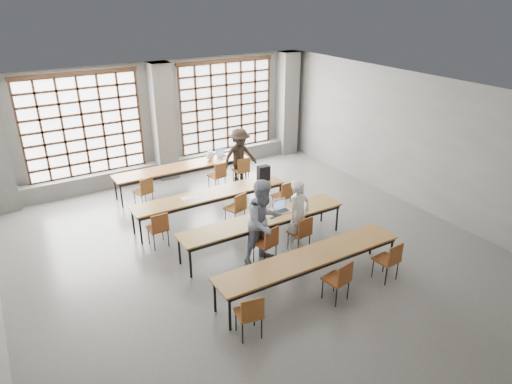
# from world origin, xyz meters

# --- Properties ---
(floor) EXTENTS (11.00, 11.00, 0.00)m
(floor) POSITION_xyz_m (0.00, 0.00, 0.00)
(floor) COLOR #52524F
(floor) RESTS_ON ground
(ceiling) EXTENTS (11.00, 11.00, 0.00)m
(ceiling) POSITION_xyz_m (0.00, 0.00, 3.50)
(ceiling) COLOR silver
(ceiling) RESTS_ON floor
(wall_back) EXTENTS (10.00, 0.00, 10.00)m
(wall_back) POSITION_xyz_m (0.00, 5.50, 1.75)
(wall_back) COLOR #5D5D5B
(wall_back) RESTS_ON floor
(wall_front) EXTENTS (10.00, 0.00, 10.00)m
(wall_front) POSITION_xyz_m (0.00, -5.50, 1.75)
(wall_front) COLOR #5D5D5B
(wall_front) RESTS_ON floor
(wall_right) EXTENTS (0.00, 11.00, 11.00)m
(wall_right) POSITION_xyz_m (5.00, 0.00, 1.75)
(wall_right) COLOR #5D5D5B
(wall_right) RESTS_ON floor
(column_mid) EXTENTS (0.60, 0.55, 3.50)m
(column_mid) POSITION_xyz_m (0.00, 5.22, 1.75)
(column_mid) COLOR #565653
(column_mid) RESTS_ON floor
(column_right) EXTENTS (0.60, 0.55, 3.50)m
(column_right) POSITION_xyz_m (4.50, 5.22, 1.75)
(column_right) COLOR #565653
(column_right) RESTS_ON floor
(window_left) EXTENTS (3.32, 0.12, 3.00)m
(window_left) POSITION_xyz_m (-2.25, 5.42, 1.90)
(window_left) COLOR white
(window_left) RESTS_ON wall_back
(window_right) EXTENTS (3.32, 0.12, 3.00)m
(window_right) POSITION_xyz_m (2.25, 5.42, 1.90)
(window_right) COLOR white
(window_right) RESTS_ON wall_back
(sill_ledge) EXTENTS (9.80, 0.35, 0.50)m
(sill_ledge) POSITION_xyz_m (0.00, 5.30, 0.25)
(sill_ledge) COLOR #565653
(sill_ledge) RESTS_ON floor
(desk_row_a) EXTENTS (4.00, 0.70, 0.73)m
(desk_row_a) POSITION_xyz_m (0.07, 4.03, 0.66)
(desk_row_a) COLOR brown
(desk_row_a) RESTS_ON floor
(desk_row_b) EXTENTS (4.00, 0.70, 0.73)m
(desk_row_b) POSITION_xyz_m (-0.10, 1.88, 0.66)
(desk_row_b) COLOR brown
(desk_row_b) RESTS_ON floor
(desk_row_c) EXTENTS (4.00, 0.70, 0.73)m
(desk_row_c) POSITION_xyz_m (0.35, 0.07, 0.66)
(desk_row_c) COLOR brown
(desk_row_c) RESTS_ON floor
(desk_row_d) EXTENTS (4.00, 0.70, 0.73)m
(desk_row_d) POSITION_xyz_m (0.29, -1.74, 0.66)
(desk_row_d) COLOR brown
(desk_row_d) RESTS_ON floor
(chair_back_left) EXTENTS (0.53, 0.53, 0.88)m
(chair_back_left) POSITION_xyz_m (-1.30, 3.41, 0.54)
(chair_back_left) COLOR brown
(chair_back_left) RESTS_ON floor
(chair_back_mid) EXTENTS (0.49, 0.49, 0.88)m
(chair_back_mid) POSITION_xyz_m (0.89, 3.41, 0.54)
(chair_back_mid) COLOR brown
(chair_back_mid) RESTS_ON floor
(chair_back_right) EXTENTS (0.43, 0.44, 0.88)m
(chair_back_right) POSITION_xyz_m (1.67, 3.40, 0.54)
(chair_back_right) COLOR brown
(chair_back_right) RESTS_ON floor
(chair_mid_left) EXTENTS (0.43, 0.44, 0.88)m
(chair_mid_left) POSITION_xyz_m (-1.69, 1.25, 0.54)
(chair_mid_left) COLOR brown
(chair_mid_left) RESTS_ON floor
(chair_mid_centre) EXTENTS (0.53, 0.53, 0.88)m
(chair_mid_centre) POSITION_xyz_m (0.33, 1.26, 0.54)
(chair_mid_centre) COLOR brown
(chair_mid_centre) RESTS_ON floor
(chair_mid_right) EXTENTS (0.47, 0.47, 0.88)m
(chair_mid_right) POSITION_xyz_m (1.71, 1.25, 0.54)
(chair_mid_right) COLOR brown
(chair_mid_right) RESTS_ON floor
(chair_front_left) EXTENTS (0.50, 0.50, 0.88)m
(chair_front_left) POSITION_xyz_m (0.06, -0.56, 0.54)
(chair_front_left) COLOR brown
(chair_front_left) RESTS_ON floor
(chair_front_right) EXTENTS (0.46, 0.46, 0.88)m
(chair_front_right) POSITION_xyz_m (0.95, -0.56, 0.54)
(chair_front_right) COLOR brown
(chair_front_right) RESTS_ON floor
(chair_near_left) EXTENTS (0.49, 0.49, 0.88)m
(chair_near_left) POSITION_xyz_m (-1.42, -2.36, 0.54)
(chair_near_left) COLOR brown
(chair_near_left) RESTS_ON floor
(chair_near_mid) EXTENTS (0.49, 0.49, 0.88)m
(chair_near_mid) POSITION_xyz_m (0.51, -2.36, 0.54)
(chair_near_mid) COLOR brown
(chair_near_mid) RESTS_ON floor
(chair_near_right) EXTENTS (0.45, 0.46, 0.88)m
(chair_near_right) POSITION_xyz_m (1.80, -2.36, 0.54)
(chair_near_right) COLOR brown
(chair_near_right) RESTS_ON floor
(student_male) EXTENTS (0.70, 0.56, 1.68)m
(student_male) POSITION_xyz_m (0.95, -0.43, 0.84)
(student_male) COLOR silver
(student_male) RESTS_ON floor
(student_female) EXTENTS (1.00, 0.83, 1.88)m
(student_female) POSITION_xyz_m (0.05, -0.43, 0.94)
(student_female) COLOR navy
(student_female) RESTS_ON floor
(student_back) EXTENTS (1.14, 0.68, 1.72)m
(student_back) POSITION_xyz_m (1.67, 3.53, 0.86)
(student_back) COLOR black
(student_back) RESTS_ON floor
(laptop_front) EXTENTS (0.37, 0.32, 0.26)m
(laptop_front) POSITION_xyz_m (0.89, 0.18, 0.79)
(laptop_front) COLOR #B2B2B7
(laptop_front) RESTS_ON desk_row_c
(laptop_back) EXTENTS (0.45, 0.42, 0.26)m
(laptop_back) POSITION_xyz_m (1.40, 4.14, 0.79)
(laptop_back) COLOR #B5B5BA
(laptop_back) RESTS_ON desk_row_a
(mouse) EXTENTS (0.11, 0.08, 0.04)m
(mouse) POSITION_xyz_m (1.30, 0.05, 0.75)
(mouse) COLOR silver
(mouse) RESTS_ON desk_row_c
(green_box) EXTENTS (0.27, 0.18, 0.09)m
(green_box) POSITION_xyz_m (0.30, 0.15, 0.78)
(green_box) COLOR #2C873A
(green_box) RESTS_ON desk_row_c
(phone) EXTENTS (0.14, 0.09, 0.01)m
(phone) POSITION_xyz_m (0.53, -0.03, 0.74)
(phone) COLOR black
(phone) RESTS_ON desk_row_c
(paper_sheet_a) EXTENTS (0.32, 0.24, 0.00)m
(paper_sheet_a) POSITION_xyz_m (-0.70, 1.93, 0.73)
(paper_sheet_a) COLOR silver
(paper_sheet_a) RESTS_ON desk_row_b
(paper_sheet_b) EXTENTS (0.33, 0.27, 0.00)m
(paper_sheet_b) POSITION_xyz_m (-0.40, 1.83, 0.73)
(paper_sheet_b) COLOR white
(paper_sheet_b) RESTS_ON desk_row_b
(backpack) EXTENTS (0.34, 0.23, 0.40)m
(backpack) POSITION_xyz_m (1.50, 1.93, 0.93)
(backpack) COLOR black
(backpack) RESTS_ON desk_row_b
(plastic_bag) EXTENTS (0.31, 0.27, 0.29)m
(plastic_bag) POSITION_xyz_m (0.97, 4.08, 0.87)
(plastic_bag) COLOR silver
(plastic_bag) RESTS_ON desk_row_a
(red_pouch) EXTENTS (0.21, 0.11, 0.06)m
(red_pouch) POSITION_xyz_m (-1.41, -2.29, 0.50)
(red_pouch) COLOR #A5142C
(red_pouch) RESTS_ON chair_near_left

